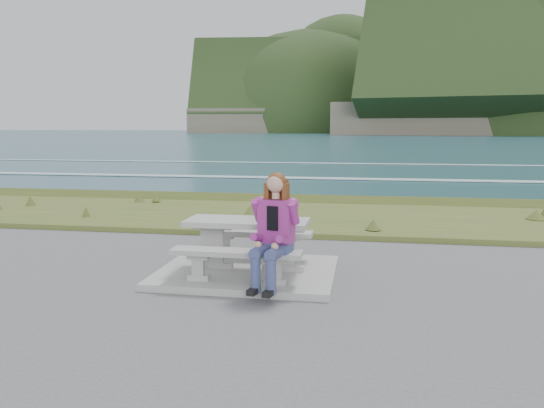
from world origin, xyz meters
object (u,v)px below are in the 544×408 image
object	(u,v)px
picnic_table	(247,231)
bench_seaward	(257,237)
seated_woman	(272,246)
bench_landward	(236,257)

from	to	relation	value
picnic_table	bench_seaward	distance (m)	0.74
picnic_table	seated_woman	xyz separation A→B (m)	(0.52, -0.84, -0.03)
bench_landward	seated_woman	world-z (taller)	seated_woman
bench_landward	bench_seaward	xyz separation A→B (m)	(0.00, 1.40, 0.00)
bench_landward	seated_woman	distance (m)	0.57
picnic_table	bench_landward	size ratio (longest dim) A/B	1.00
bench_seaward	seated_woman	size ratio (longest dim) A/B	1.19
picnic_table	seated_woman	size ratio (longest dim) A/B	1.19
picnic_table	bench_landward	xyz separation A→B (m)	(0.00, -0.70, -0.23)
bench_landward	seated_woman	xyz separation A→B (m)	(0.52, -0.14, 0.21)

